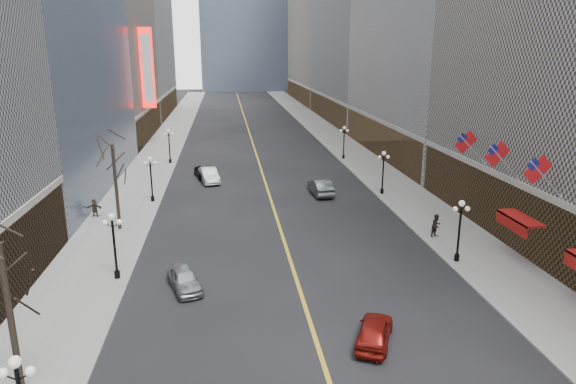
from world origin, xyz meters
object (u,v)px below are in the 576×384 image
object	(u,v)px
streetlamp_west_2	(151,174)
car_sb_far	(321,187)
streetlamp_east_1	(460,224)
streetlamp_east_3	(344,139)
streetlamp_west_1	(114,239)
car_sb_mid	(374,331)
car_nb_mid	(209,175)
streetlamp_west_3	(169,143)
car_nb_near	(184,279)
car_nb_far	(206,172)
streetlamp_east_2	(383,168)

from	to	relation	value
streetlamp_west_2	car_sb_far	distance (m)	17.32
streetlamp_east_1	streetlamp_east_3	distance (m)	36.00
streetlamp_east_1	streetlamp_west_1	distance (m)	23.60
streetlamp_east_1	car_sb_mid	bearing A→B (deg)	-133.06
streetlamp_east_1	car_nb_mid	distance (m)	31.46
streetlamp_west_2	streetlamp_west_3	xyz separation A→B (m)	(0.00, 18.00, 0.00)
streetlamp_east_3	car_sb_mid	distance (m)	46.36
streetlamp_east_3	streetlamp_west_3	world-z (taller)	same
car_nb_near	car_nb_far	distance (m)	29.72
streetlamp_east_1	streetlamp_west_3	xyz separation A→B (m)	(-23.60, 36.00, 0.00)
car_sb_mid	streetlamp_east_2	bearing A→B (deg)	-84.12
streetlamp_east_1	streetlamp_east_2	size ratio (longest dim) A/B	1.00
streetlamp_east_2	streetlamp_west_1	distance (m)	29.68
streetlamp_east_1	car_nb_mid	size ratio (longest dim) A/B	0.91
streetlamp_east_2	streetlamp_west_1	bearing A→B (deg)	-142.67
car_nb_mid	car_sb_mid	xyz separation A→B (m)	(9.36, -35.04, -0.12)
car_sb_far	car_sb_mid	bearing A→B (deg)	81.39
car_nb_far	car_nb_near	bearing A→B (deg)	-103.82
streetlamp_east_2	streetlamp_east_3	xyz separation A→B (m)	(0.00, 18.00, 0.00)
streetlamp_east_1	streetlamp_west_3	world-z (taller)	same
streetlamp_east_3	car_sb_mid	size ratio (longest dim) A/B	1.10
streetlamp_west_2	car_sb_far	world-z (taller)	streetlamp_west_2
streetlamp_east_3	car_nb_far	size ratio (longest dim) A/B	0.93
car_sb_far	streetlamp_west_2	bearing A→B (deg)	-0.87
streetlamp_west_3	car_sb_mid	size ratio (longest dim) A/B	1.10
streetlamp_east_2	car_sb_far	world-z (taller)	streetlamp_east_2
streetlamp_east_1	streetlamp_east_2	world-z (taller)	same
streetlamp_east_3	streetlamp_west_1	world-z (taller)	same
streetlamp_west_2	streetlamp_west_3	bearing A→B (deg)	90.00
car_nb_near	car_sb_far	size ratio (longest dim) A/B	0.80
streetlamp_east_2	car_sb_far	bearing A→B (deg)	172.38
car_nb_far	car_nb_mid	bearing A→B (deg)	-93.19
streetlamp_east_3	streetlamp_east_1	bearing A→B (deg)	-90.00
streetlamp_east_2	streetlamp_west_1	xyz separation A→B (m)	(-23.60, -18.00, 0.00)
streetlamp_east_1	car_sb_far	bearing A→B (deg)	108.82
streetlamp_east_3	streetlamp_west_1	distance (m)	43.05
streetlamp_east_1	streetlamp_east_3	xyz separation A→B (m)	(0.00, 36.00, 0.00)
streetlamp_east_1	streetlamp_east_2	distance (m)	18.00
streetlamp_east_1	car_nb_near	xyz separation A→B (m)	(-19.07, -1.91, -2.21)
streetlamp_west_2	car_sb_mid	xyz separation A→B (m)	(14.76, -27.46, -2.20)
car_nb_mid	streetlamp_east_1	bearing A→B (deg)	-65.97
car_nb_far	streetlamp_east_2	bearing A→B (deg)	-40.71
streetlamp_east_3	streetlamp_west_3	distance (m)	23.60
streetlamp_east_3	streetlamp_west_1	xyz separation A→B (m)	(-23.60, -36.00, 0.00)
car_nb_near	car_sb_far	xyz separation A→B (m)	(12.64, 20.77, 0.14)
streetlamp_east_3	car_sb_far	xyz separation A→B (m)	(-6.43, -17.14, -2.06)
streetlamp_west_1	car_nb_far	distance (m)	28.35
streetlamp_east_3	car_nb_near	xyz separation A→B (m)	(-19.07, -37.91, -2.21)
streetlamp_west_2	car_nb_near	distance (m)	20.54
streetlamp_east_2	streetlamp_west_3	xyz separation A→B (m)	(-23.60, 18.00, 0.00)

